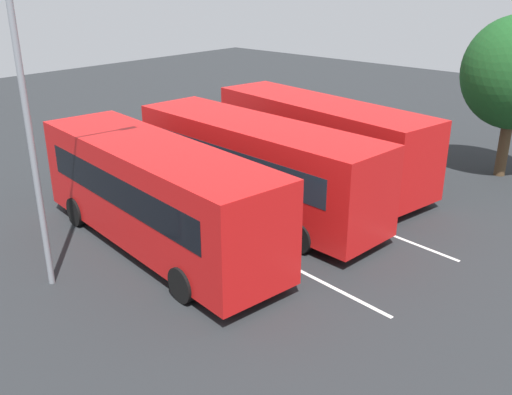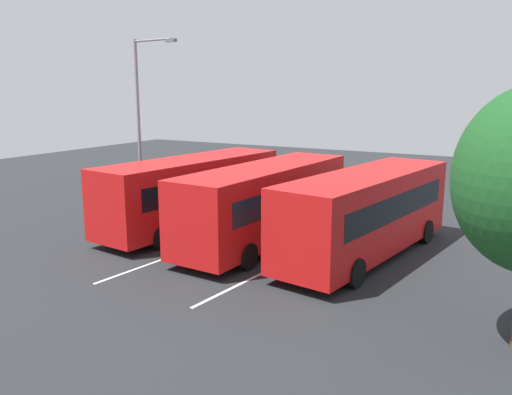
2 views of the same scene
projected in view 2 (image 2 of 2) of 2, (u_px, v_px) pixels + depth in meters
ground_plane at (264, 244)px, 21.27m from camera, size 66.87×66.87×0.00m
bus_far_left at (367, 211)px, 19.41m from camera, size 9.98×3.95×3.18m
bus_center_left at (266, 201)px, 21.11m from camera, size 9.86×3.15×3.18m
bus_center_right at (193, 190)px, 23.37m from camera, size 9.95×3.70×3.18m
pedestrian at (282, 188)px, 27.54m from camera, size 0.44×0.44×1.79m
street_lamp at (142, 118)px, 24.51m from camera, size 0.54×2.71×8.45m
lane_stripe_outer_left at (308, 251)px, 20.34m from camera, size 13.33×1.61×0.01m
lane_stripe_inner_left at (224, 237)px, 22.19m from camera, size 13.33×1.61×0.01m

